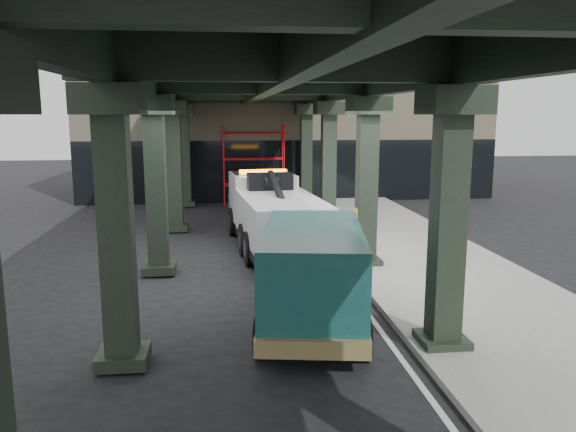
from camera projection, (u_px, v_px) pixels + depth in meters
ground at (285, 291)px, 14.49m from camera, size 90.00×90.00×0.00m
sidewalk at (426, 263)px, 16.94m from camera, size 5.00×40.00×0.15m
lane_stripe at (335, 268)px, 16.63m from camera, size 0.12×38.00×0.01m
viaduct at (263, 79)px, 15.42m from camera, size 7.40×32.00×6.40m
building at (282, 123)px, 33.55m from camera, size 22.00×10.00×8.00m
scaffolding at (254, 162)px, 28.43m from camera, size 3.08×0.88×4.00m
tow_truck at (272, 210)px, 19.05m from camera, size 2.99×8.25×2.65m
towed_van at (313, 272)px, 12.00m from camera, size 2.90×5.69×2.20m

